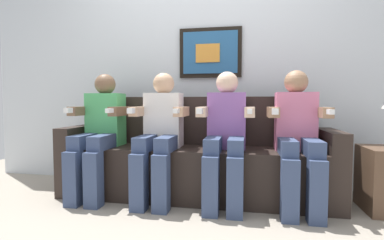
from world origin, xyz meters
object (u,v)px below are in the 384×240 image
(person_left_center, at_px, (160,130))
(person_right_center, at_px, (226,132))
(person_rightmost, at_px, (298,133))
(person_leftmost, at_px, (100,129))
(couch, at_px, (196,162))

(person_left_center, xyz_separation_m, person_right_center, (0.56, 0.00, 0.00))
(person_left_center, bearing_deg, person_rightmost, 0.00)
(person_leftmost, xyz_separation_m, person_rightmost, (1.69, 0.00, 0.00))
(person_left_center, distance_m, person_rightmost, 1.13)
(person_left_center, xyz_separation_m, person_rightmost, (1.13, 0.00, 0.00))
(person_left_center, height_order, person_right_center, same)
(person_left_center, relative_size, person_rightmost, 1.00)
(couch, bearing_deg, person_rightmost, -11.28)
(person_left_center, bearing_deg, person_leftmost, 180.00)
(person_leftmost, distance_m, person_rightmost, 1.69)
(person_leftmost, bearing_deg, couch, 11.28)
(couch, relative_size, person_rightmost, 2.16)
(person_rightmost, bearing_deg, couch, 168.72)
(person_right_center, bearing_deg, couch, 149.09)
(person_right_center, bearing_deg, person_leftmost, 180.00)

